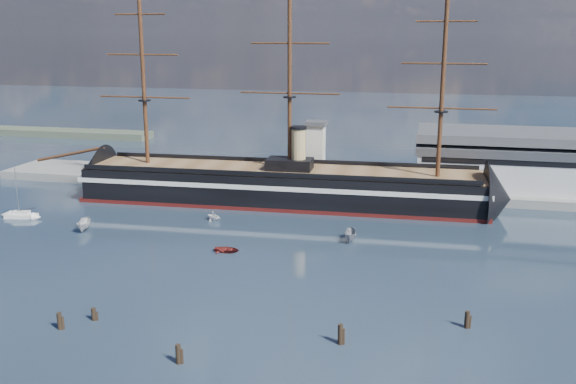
# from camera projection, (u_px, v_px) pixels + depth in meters

# --- Properties ---
(ground) EXTENTS (600.00, 600.00, 0.00)m
(ground) POSITION_uv_depth(u_px,v_px,m) (269.00, 229.00, 125.01)
(ground) COLOR #15232F
(ground) RESTS_ON ground
(quay) EXTENTS (180.00, 18.00, 2.00)m
(quay) POSITION_uv_depth(u_px,v_px,m) (346.00, 189.00, 156.83)
(quay) COLOR slate
(quay) RESTS_ON ground
(warehouse) EXTENTS (63.00, 21.00, 11.60)m
(warehouse) POSITION_uv_depth(u_px,v_px,m) (555.00, 163.00, 148.10)
(warehouse) COLOR #B7BABC
(warehouse) RESTS_ON ground
(quay_tower) EXTENTS (5.00, 5.00, 15.00)m
(quay_tower) POSITION_uv_depth(u_px,v_px,m) (316.00, 151.00, 153.18)
(quay_tower) COLOR silver
(quay_tower) RESTS_ON ground
(warship) EXTENTS (113.16, 19.47, 53.94)m
(warship) POSITION_uv_depth(u_px,v_px,m) (273.00, 185.00, 143.86)
(warship) COLOR black
(warship) RESTS_ON ground
(sailboat) EXTENTS (6.85, 3.01, 10.59)m
(sailboat) POSITION_uv_depth(u_px,v_px,m) (21.00, 215.00, 132.48)
(sailboat) COLOR white
(sailboat) RESTS_ON ground
(motorboat_a) EXTENTS (7.06, 4.22, 2.66)m
(motorboat_a) POSITION_uv_depth(u_px,v_px,m) (84.00, 230.00, 124.28)
(motorboat_a) COLOR silver
(motorboat_a) RESTS_ON ground
(motorboat_b) EXTENTS (1.14, 2.83, 1.32)m
(motorboat_b) POSITION_uv_depth(u_px,v_px,m) (227.00, 252.00, 112.07)
(motorboat_b) COLOR maroon
(motorboat_b) RESTS_ON ground
(motorboat_c) EXTENTS (6.42, 2.65, 2.52)m
(motorboat_c) POSITION_uv_depth(u_px,v_px,m) (350.00, 241.00, 117.98)
(motorboat_c) COLOR gray
(motorboat_c) RESTS_ON ground
(motorboat_d) EXTENTS (4.71, 6.20, 2.09)m
(motorboat_d) POSITION_uv_depth(u_px,v_px,m) (214.00, 220.00, 131.02)
(motorboat_d) COLOR white
(motorboat_d) RESTS_ON ground
(piling_near_left) EXTENTS (0.64, 0.64, 2.99)m
(piling_near_left) POSITION_uv_depth(u_px,v_px,m) (60.00, 329.00, 82.89)
(piling_near_left) COLOR black
(piling_near_left) RESTS_ON ground
(piling_near_mid) EXTENTS (0.64, 0.64, 3.07)m
(piling_near_mid) POSITION_uv_depth(u_px,v_px,m) (179.00, 363.00, 74.31)
(piling_near_mid) COLOR black
(piling_near_mid) RESTS_ON ground
(piling_near_right) EXTENTS (0.64, 0.64, 3.35)m
(piling_near_right) POSITION_uv_depth(u_px,v_px,m) (340.00, 344.00, 78.89)
(piling_near_right) COLOR black
(piling_near_right) RESTS_ON ground
(piling_far_right) EXTENTS (0.64, 0.64, 3.00)m
(piling_far_right) POSITION_uv_depth(u_px,v_px,m) (466.00, 328.00, 83.24)
(piling_far_right) COLOR black
(piling_far_right) RESTS_ON ground
(piling_extra) EXTENTS (0.64, 0.64, 2.45)m
(piling_extra) POSITION_uv_depth(u_px,v_px,m) (94.00, 320.00, 85.47)
(piling_extra) COLOR black
(piling_extra) RESTS_ON ground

